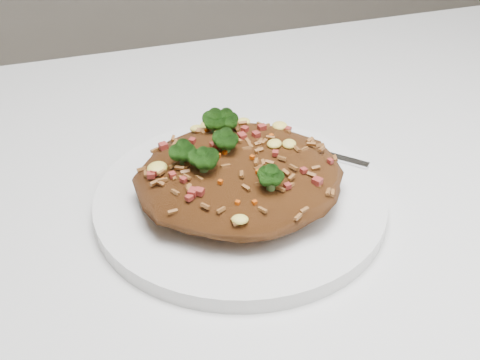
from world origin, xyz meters
name	(u,v)px	position (x,y,z in m)	size (l,w,h in m)	color
dining_table	(251,327)	(0.00, 0.00, 0.66)	(1.20, 0.80, 0.75)	silver
plate	(240,201)	(0.01, 0.05, 0.76)	(0.25, 0.25, 0.01)	white
fried_rice	(239,168)	(0.01, 0.05, 0.79)	(0.17, 0.16, 0.06)	brown
fork	(293,146)	(0.08, 0.11, 0.77)	(0.13, 0.12, 0.00)	silver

